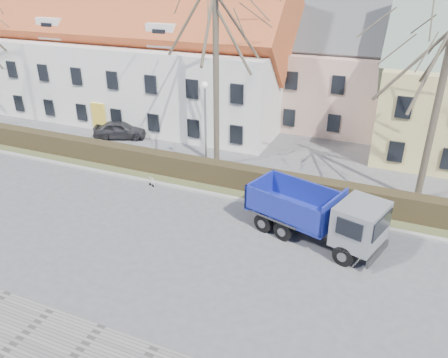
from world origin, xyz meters
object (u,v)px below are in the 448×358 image
at_px(cart_frame, 149,180).
at_px(parked_car_a, 120,130).
at_px(dump_truck, 310,212).
at_px(streetlight, 206,129).

xyz_separation_m(cart_frame, parked_car_a, (-6.17, 5.94, 0.34)).
relative_size(dump_truck, cart_frame, 9.67).
distance_m(dump_truck, streetlight, 8.74).
bearing_deg(streetlight, parked_car_a, 159.37).
bearing_deg(parked_car_a, cart_frame, -156.69).
xyz_separation_m(dump_truck, cart_frame, (-9.77, 1.71, -1.00)).
bearing_deg(cart_frame, parked_car_a, 136.10).
xyz_separation_m(dump_truck, parked_car_a, (-15.94, 7.65, -0.66)).
height_order(dump_truck, cart_frame, dump_truck).
bearing_deg(dump_truck, parked_car_a, 171.21).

